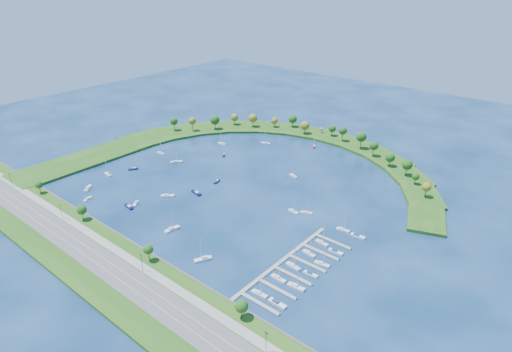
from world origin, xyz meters
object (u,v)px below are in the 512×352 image
Objects in this scene: harbor_tower at (321,130)px; moored_boat_8 at (217,181)px; moored_boat_9 at (135,203)px; docked_boat_1 at (277,303)px; moored_boat_2 at (222,143)px; moored_boat_18 at (293,175)px; moored_boat_11 at (203,259)px; moored_boat_12 at (266,143)px; moored_boat_17 at (224,155)px; moored_boat_10 at (196,192)px; moored_boat_13 at (176,162)px; docked_boat_6 at (309,253)px; moored_boat_6 at (88,188)px; docked_boat_7 at (322,263)px; moored_boat_16 at (306,212)px; docked_boat_4 at (293,266)px; dock_system at (293,266)px; docked_boat_3 at (296,286)px; moored_boat_5 at (129,206)px; docked_boat_0 at (260,293)px; docked_boat_11 at (358,236)px; docked_boat_9 at (336,252)px; docked_boat_8 at (322,242)px; moored_boat_4 at (87,198)px; docked_boat_10 at (343,229)px; docked_boat_5 at (311,274)px; moored_boat_0 at (293,211)px; moored_boat_3 at (108,174)px; docked_boat_2 at (278,278)px; moored_boat_15 at (314,146)px; moored_boat_7 at (133,169)px; moored_boat_19 at (172,229)px; moored_boat_14 at (168,195)px.

harbor_tower is 0.44× the size of moored_boat_8.
docked_boat_1 is (129.81, -15.76, -0.17)m from moored_boat_9.
moored_boat_2 reaches higher than moored_boat_18.
moored_boat_11 is at bearing -74.88° from harbor_tower.
moored_boat_17 is (-9.97, -43.79, -0.05)m from moored_boat_12.
moored_boat_10 reaches higher than moored_boat_8.
docked_boat_6 is at bearing -66.85° from moored_boat_13.
moored_boat_6 reaches higher than docked_boat_7.
moored_boat_10 reaches higher than moored_boat_16.
moored_boat_8 is at bearing 161.06° from docked_boat_4.
moored_boat_6 is (-163.51, -20.55, 0.62)m from dock_system.
moored_boat_10 is 115.93m from docked_boat_3.
moored_boat_5 is 1.05× the size of moored_boat_12.
docked_boat_11 is (12.36, 74.92, -0.26)m from docked_boat_0.
docked_boat_7 is 1.37× the size of docked_boat_11.
moored_boat_17 is 174.89m from docked_boat_0.
docked_boat_9 is at bearing 84.54° from docked_boat_3.
moored_boat_10 is at bearing 115.33° from moored_boat_9.
docked_boat_8 is at bearing 151.75° from moored_boat_18.
docked_boat_4 is at bearing 111.79° from docked_boat_1.
docked_boat_10 is (152.15, 76.32, 0.03)m from moored_boat_4.
moored_boat_12 is 1.04× the size of docked_boat_10.
docked_boat_0 is 1.57× the size of docked_boat_5.
docked_boat_11 is at bearing 5.80° from moored_boat_0.
harbor_tower is at bearing 93.05° from moored_boat_16.
docked_boat_2 reaches higher than moored_boat_3.
moored_boat_15 is 178.57m from docked_boat_5.
moored_boat_8 is 0.83× the size of docked_boat_2.
moored_boat_7 reaches higher than docked_boat_1.
docked_boat_10 is at bearing -43.91° from moored_boat_19.
docked_boat_9 is (161.99, -25.73, -0.34)m from moored_boat_13.
dock_system is 5.86× the size of moored_boat_13.
moored_boat_16 is at bearing 33.63° from moored_boat_0.
moored_boat_0 is 107.08m from moored_boat_17.
moored_boat_10 reaches higher than docked_boat_2.
moored_boat_3 reaches higher than moored_boat_17.
moored_boat_6 is (-12.02, -124.51, 0.07)m from moored_boat_2.
moored_boat_17 is at bearing -51.12° from moored_boat_10.
docked_boat_0 is 42.50m from docked_boat_6.
moored_boat_11 is 63.02m from docked_boat_7.
docked_boat_0 is (40.53, -1.87, -0.05)m from moored_boat_11.
moored_boat_8 is at bearing 139.05° from docked_boat_0.
docked_boat_6 is 0.99× the size of docked_boat_8.
moored_boat_6 is at bearing -178.23° from moored_boat_16.
docked_boat_1 is 1.12× the size of docked_boat_9.
moored_boat_19 is (8.71, -168.41, 0.09)m from moored_boat_15.
moored_boat_17 is (17.35, 115.17, -0.00)m from moored_boat_4.
docked_boat_8 reaches higher than moored_boat_4.
moored_boat_0 is at bearing 121.82° from docked_boat_2.
moored_boat_14 is at bearing -164.13° from docked_boat_8.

